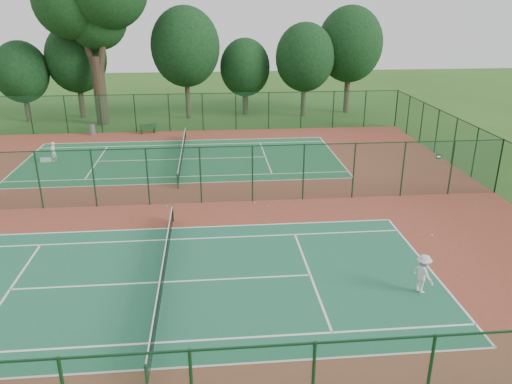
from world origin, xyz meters
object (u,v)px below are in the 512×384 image
Objects in this scene: player_far at (53,152)px; trash_bin at (92,129)px; player_near at (423,274)px; big_tree at (92,0)px; kit_bag at (46,160)px; bench at (148,128)px.

trash_bin is at bearing -175.07° from player_far.
player_near is 0.11× the size of big_tree.
trash_bin is 1.21× the size of kit_bag.
player_near is 28.58m from player_far.
bench is 10.50m from kit_bag.
trash_bin is at bearing -93.82° from big_tree.
bench is at bearing -0.16° from trash_bin.
big_tree reaches higher than player_far.
kit_bag is at bearing -75.18° from player_far.
trash_bin is (1.16, 8.05, -0.28)m from player_far.
trash_bin reaches higher than bench.
bench is at bearing 3.68° from player_near.
player_near is 39.06m from big_tree.
player_far is at bearing -98.19° from trash_bin.
big_tree is (-4.68, 4.40, 10.98)m from bench.
player_far is 0.09× the size of big_tree.
player_far is 1.57× the size of trash_bin.
player_near is 34.05m from trash_bin.
player_near reaches higher than trash_bin.
big_tree is at bearing 86.18° from trash_bin.
bench reaches higher than kit_bag.
trash_bin is 8.26m from kit_bag.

